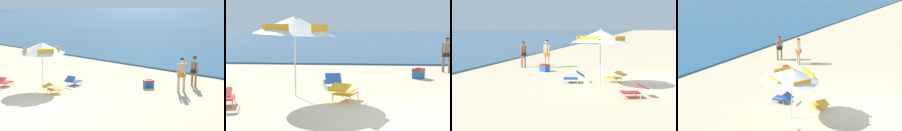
# 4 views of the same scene
# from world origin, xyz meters

# --- Properties ---
(ground_plane) EXTENTS (800.00, 800.00, 0.00)m
(ground_plane) POSITION_xyz_m (0.00, 0.00, 0.00)
(ground_plane) COLOR beige
(ocean_water) EXTENTS (800.00, 800.00, 0.10)m
(ocean_water) POSITION_xyz_m (0.00, 410.06, 0.05)
(ocean_water) COLOR #285B7F
(ocean_water) RESTS_ON ground
(beach_umbrella_striped_main) EXTENTS (2.74, 2.73, 2.35)m
(beach_umbrella_striped_main) POSITION_xyz_m (-2.77, 2.25, 2.03)
(beach_umbrella_striped_main) COLOR silver
(beach_umbrella_striped_main) RESTS_ON ground
(lounge_chair_under_umbrella) EXTENTS (0.82, 1.00, 0.50)m
(lounge_chair_under_umbrella) POSITION_xyz_m (-1.35, 1.75, 0.28)
(lounge_chair_under_umbrella) COLOR gold
(lounge_chair_under_umbrella) RESTS_ON ground
(lounge_chair_facing_sea) EXTENTS (0.71, 0.99, 0.53)m
(lounge_chair_facing_sea) POSITION_xyz_m (-1.83, 3.48, 0.27)
(lounge_chair_facing_sea) COLOR #1E4799
(lounge_chair_facing_sea) RESTS_ON ground
(person_standing_beside) EXTENTS (0.44, 0.39, 1.58)m
(person_standing_beside) POSITION_xyz_m (2.91, 7.59, 0.91)
(person_standing_beside) COLOR #8C6042
(person_standing_beside) RESTS_ON ground
(cooler_box) EXTENTS (0.56, 0.61, 0.43)m
(cooler_box) POSITION_xyz_m (1.35, 5.78, 0.20)
(cooler_box) COLOR #1E56A8
(cooler_box) RESTS_ON ground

